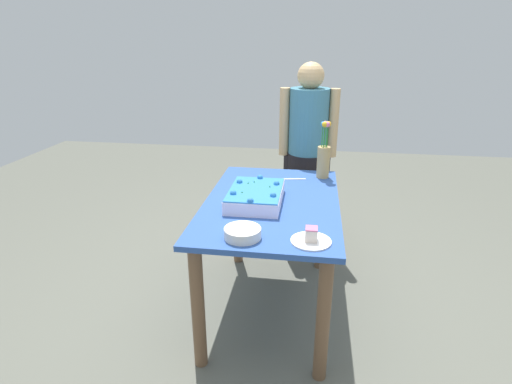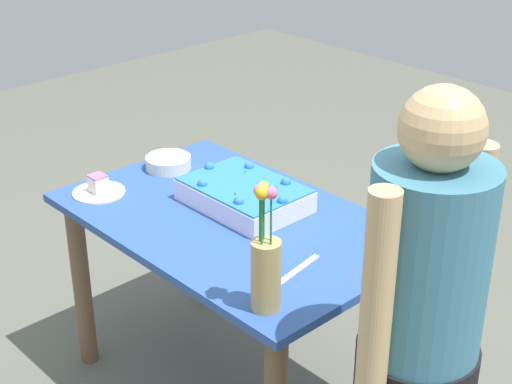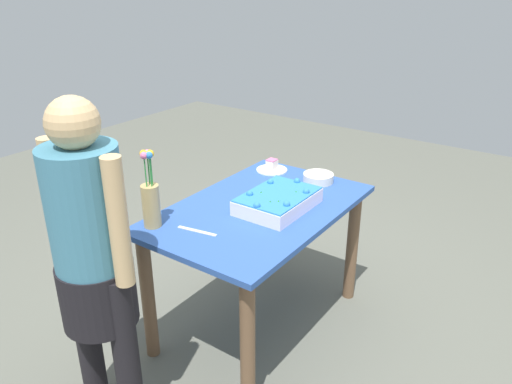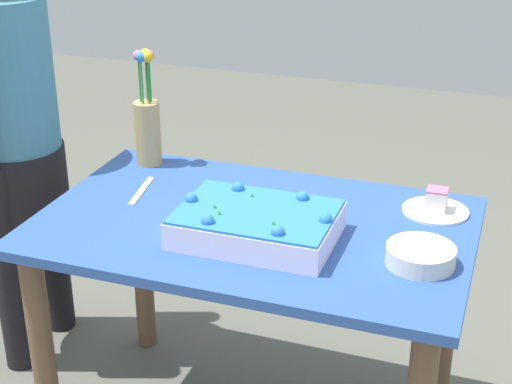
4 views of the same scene
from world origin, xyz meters
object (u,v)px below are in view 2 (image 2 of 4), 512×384
Objects in this scene: cake_knife at (298,269)px; serving_plate_with_slice at (98,189)px; person_standing at (420,328)px; flower_vase at (266,264)px; fruit_bowl at (168,163)px; sheet_cake at (244,194)px.

serving_plate_with_slice is at bearing -89.82° from cake_knife.
person_standing reaches higher than serving_plate_with_slice.
person_standing is (0.52, -0.10, 0.10)m from cake_knife.
serving_plate_with_slice is at bearing 176.29° from flower_vase.
fruit_bowl is at bearing 90.77° from serving_plate_with_slice.
flower_vase is 2.17× the size of fruit_bowl.
person_standing is at bearing 15.02° from flower_vase.
flower_vase reaches higher than fruit_bowl.
flower_vase is at bearing -3.71° from serving_plate_with_slice.
flower_vase reaches higher than serving_plate_with_slice.
fruit_bowl is (-0.00, 0.33, 0.01)m from serving_plate_with_slice.
flower_vase is (0.52, -0.39, 0.10)m from sheet_cake.
sheet_cake is 2.04× the size of cake_knife.
cake_knife is at bearing 110.25° from flower_vase.
serving_plate_with_slice is 1.08× the size of fruit_bowl.
cake_knife is 0.27m from flower_vase.
flower_vase reaches higher than cake_knife.
cake_knife is at bearing 9.88° from serving_plate_with_slice.
sheet_cake reaches higher than fruit_bowl.
fruit_bowl is at bearing -10.92° from person_standing.
cake_knife is at bearing -10.68° from person_standing.
fruit_bowl is (-0.88, 0.17, 0.02)m from cake_knife.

